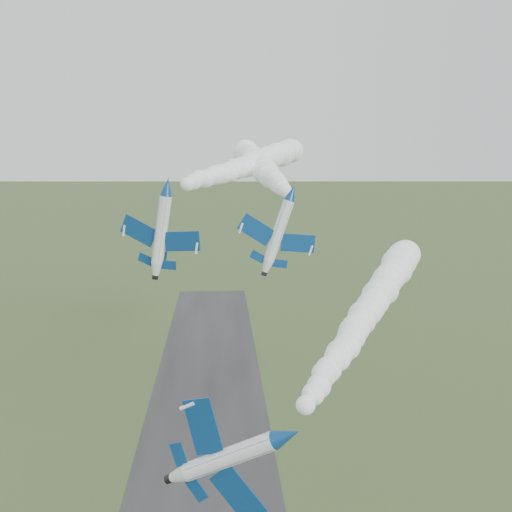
# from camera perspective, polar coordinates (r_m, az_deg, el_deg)

# --- Properties ---
(runway) EXTENTS (24.00, 260.00, 0.04)m
(runway) POSITION_cam_1_polar(r_m,az_deg,el_deg) (92.52, -5.32, -23.19)
(runway) COLOR #29292B
(runway) RESTS_ON ground
(jet_lead) EXTENTS (7.82, 13.35, 10.06)m
(jet_lead) POSITION_cam_1_polar(r_m,az_deg,el_deg) (48.09, 3.11, -17.55)
(jet_lead) COLOR white
(smoke_trail_jet_lead) EXTENTS (31.03, 63.25, 5.56)m
(smoke_trail_jet_lead) POSITION_cam_1_polar(r_m,az_deg,el_deg) (80.75, 11.57, -4.69)
(smoke_trail_jet_lead) COLOR white
(jet_pair_left) EXTENTS (10.47, 12.22, 3.47)m
(jet_pair_left) POSITION_cam_1_polar(r_m,az_deg,el_deg) (68.96, -8.91, 6.87)
(jet_pair_left) COLOR white
(smoke_trail_jet_pair_left) EXTENTS (30.99, 67.84, 5.40)m
(smoke_trail_jet_pair_left) POSITION_cam_1_polar(r_m,az_deg,el_deg) (104.92, -0.05, 9.33)
(smoke_trail_jet_pair_left) COLOR white
(jet_pair_right) EXTENTS (9.26, 11.66, 3.81)m
(jet_pair_right) POSITION_cam_1_polar(r_m,az_deg,el_deg) (68.84, 3.63, 6.34)
(jet_pair_right) COLOR white
(smoke_trail_jet_pair_right) EXTENTS (9.90, 68.15, 5.81)m
(smoke_trail_jet_pair_right) POSITION_cam_1_polar(r_m,az_deg,el_deg) (104.62, 0.32, 8.96)
(smoke_trail_jet_pair_right) COLOR white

